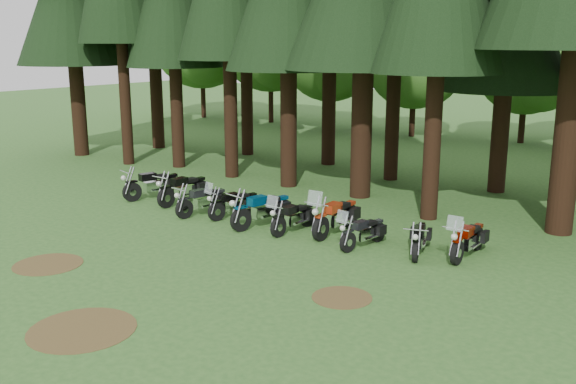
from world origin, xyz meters
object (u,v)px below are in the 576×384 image
at_px(motorcycle_0, 153,185).
at_px(motorcycle_3, 234,204).
at_px(motorcycle_8, 419,240).
at_px(motorcycle_2, 203,201).
at_px(motorcycle_6, 336,217).
at_px(motorcycle_9, 468,241).
at_px(motorcycle_7, 363,233).
at_px(motorcycle_5, 293,218).
at_px(motorcycle_4, 262,211).
at_px(motorcycle_1, 184,190).

bearing_deg(motorcycle_0, motorcycle_3, 12.26).
bearing_deg(motorcycle_8, motorcycle_2, 164.55).
relative_size(motorcycle_0, motorcycle_2, 1.08).
relative_size(motorcycle_6, motorcycle_9, 1.13).
bearing_deg(motorcycle_3, motorcycle_7, 10.68).
bearing_deg(motorcycle_5, motorcycle_3, 177.60).
height_order(motorcycle_0, motorcycle_6, motorcycle_6).
relative_size(motorcycle_4, motorcycle_5, 1.14).
distance_m(motorcycle_5, motorcycle_9, 5.30).
relative_size(motorcycle_6, motorcycle_8, 1.28).
height_order(motorcycle_1, motorcycle_5, motorcycle_5).
relative_size(motorcycle_1, motorcycle_6, 0.97).
bearing_deg(motorcycle_5, motorcycle_0, 178.39).
bearing_deg(motorcycle_7, motorcycle_2, -170.37).
relative_size(motorcycle_0, motorcycle_3, 1.11).
height_order(motorcycle_3, motorcycle_8, motorcycle_3).
xyz_separation_m(motorcycle_2, motorcycle_6, (4.87, 0.62, 0.08)).
xyz_separation_m(motorcycle_2, motorcycle_7, (6.18, -0.04, -0.03)).
bearing_deg(motorcycle_7, motorcycle_3, -174.10).
relative_size(motorcycle_4, motorcycle_7, 1.22).
relative_size(motorcycle_7, motorcycle_8, 1.02).
relative_size(motorcycle_3, motorcycle_9, 0.95).
xyz_separation_m(motorcycle_3, motorcycle_7, (5.05, -0.36, -0.03)).
relative_size(motorcycle_4, motorcycle_9, 1.10).
height_order(motorcycle_0, motorcycle_2, motorcycle_0).
bearing_deg(motorcycle_1, motorcycle_3, -6.08).
bearing_deg(motorcycle_3, motorcycle_9, 18.25).
relative_size(motorcycle_1, motorcycle_7, 1.21).
height_order(motorcycle_8, motorcycle_9, motorcycle_9).
xyz_separation_m(motorcycle_3, motorcycle_8, (6.61, -0.04, -0.03)).
height_order(motorcycle_1, motorcycle_4, motorcycle_4).
distance_m(motorcycle_0, motorcycle_6, 7.97).
xyz_separation_m(motorcycle_1, motorcycle_4, (4.13, -0.73, 0.01)).
bearing_deg(motorcycle_4, motorcycle_7, 12.02).
bearing_deg(motorcycle_0, motorcycle_8, 14.86).
xyz_separation_m(motorcycle_0, motorcycle_3, (4.22, -0.34, -0.05)).
height_order(motorcycle_3, motorcycle_5, motorcycle_5).
xyz_separation_m(motorcycle_6, motorcycle_9, (4.06, 0.18, -0.06)).
height_order(motorcycle_7, motorcycle_8, motorcycle_7).
bearing_deg(motorcycle_1, motorcycle_6, 1.65).
relative_size(motorcycle_0, motorcycle_7, 1.17).
bearing_deg(motorcycle_4, motorcycle_6, 27.23).
relative_size(motorcycle_8, motorcycle_9, 0.88).
distance_m(motorcycle_5, motorcycle_7, 2.49).
bearing_deg(motorcycle_8, motorcycle_6, 155.79).
xyz_separation_m(motorcycle_1, motorcycle_2, (1.60, -0.75, -0.05)).
bearing_deg(motorcycle_3, motorcycle_0, -169.84).
distance_m(motorcycle_1, motorcycle_7, 7.82).
relative_size(motorcycle_1, motorcycle_8, 1.23).
height_order(motorcycle_4, motorcycle_5, motorcycle_5).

